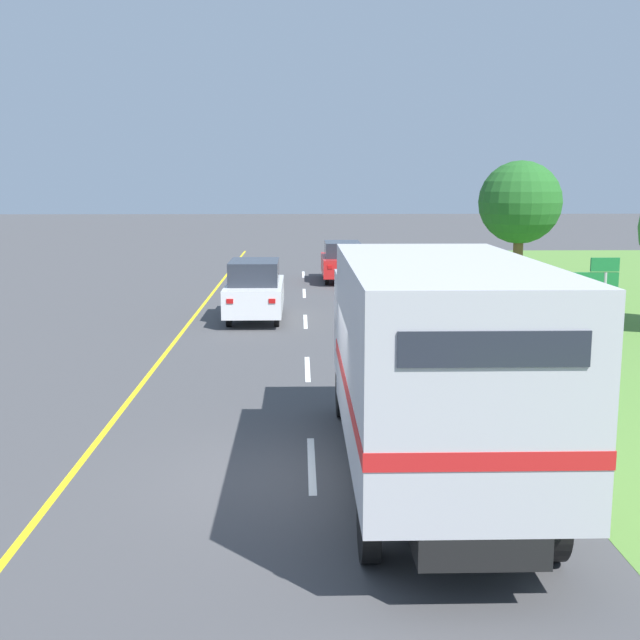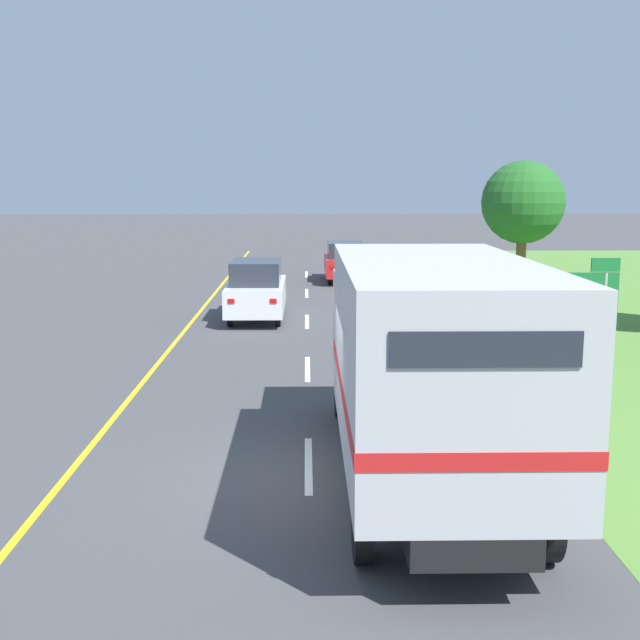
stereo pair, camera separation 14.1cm
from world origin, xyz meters
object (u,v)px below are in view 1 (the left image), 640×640
Objects in this scene: horse_trailer_truck at (430,358)px; lead_car_red_ahead at (342,261)px; lead_car_white at (255,290)px; highway_sign at (574,302)px; roadside_tree_mid at (520,203)px.

lead_car_red_ahead is at bearing 89.94° from horse_trailer_truck.
lead_car_white is 10.66m from lead_car_red_ahead.
roadside_tree_mid reaches higher than highway_sign.
roadside_tree_mid is (7.17, -2.89, 2.66)m from lead_car_red_ahead.
roadside_tree_mid reaches higher than horse_trailer_truck.
horse_trailer_truck reaches higher than highway_sign.
highway_sign is at bearing -100.30° from roadside_tree_mid.
horse_trailer_truck reaches higher than lead_car_red_ahead.
roadside_tree_mid is (7.19, 21.76, 1.65)m from horse_trailer_truck.
lead_car_red_ahead is 8.17m from roadside_tree_mid.
highway_sign is (4.50, 6.98, -0.24)m from horse_trailer_truck.
highway_sign is at bearing -75.77° from lead_car_red_ahead.
horse_trailer_truck is at bearing -77.03° from lead_car_white.
horse_trailer_truck is 22.97m from roadside_tree_mid.
horse_trailer_truck is at bearing -122.84° from highway_sign.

